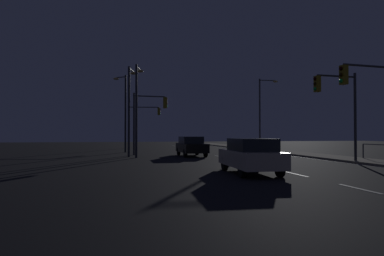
# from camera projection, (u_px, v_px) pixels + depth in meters

# --- Properties ---
(ground_plane) EXTENTS (112.00, 112.00, 0.00)m
(ground_plane) POSITION_uv_depth(u_px,v_px,m) (233.00, 160.00, 22.87)
(ground_plane) COLOR black
(ground_plane) RESTS_ON ground
(sidewalk_right) EXTENTS (2.65, 77.00, 0.14)m
(sidewalk_right) POSITION_uv_depth(u_px,v_px,m) (330.00, 157.00, 24.39)
(sidewalk_right) COLOR gray
(sidewalk_right) RESTS_ON ground
(lane_markings_center) EXTENTS (0.14, 50.00, 0.01)m
(lane_markings_center) POSITION_uv_depth(u_px,v_px,m) (219.00, 156.00, 26.30)
(lane_markings_center) COLOR silver
(lane_markings_center) RESTS_ON ground
(lane_edge_line) EXTENTS (0.14, 53.00, 0.01)m
(lane_edge_line) POSITION_uv_depth(u_px,v_px,m) (279.00, 154.00, 28.97)
(lane_edge_line) COLOR silver
(lane_edge_line) RESTS_ON ground
(car) EXTENTS (2.02, 4.48, 1.57)m
(car) POSITION_uv_depth(u_px,v_px,m) (250.00, 155.00, 14.84)
(car) COLOR beige
(car) RESTS_ON ground
(car_oncoming) EXTENTS (1.89, 4.43, 1.57)m
(car_oncoming) POSITION_uv_depth(u_px,v_px,m) (191.00, 146.00, 26.89)
(car_oncoming) COLOR black
(car_oncoming) RESTS_ON ground
(traffic_light_far_right) EXTENTS (2.97, 0.39, 5.37)m
(traffic_light_far_right) POSITION_uv_depth(u_px,v_px,m) (338.00, 99.00, 19.95)
(traffic_light_far_right) COLOR #38383D
(traffic_light_far_right) RESTS_ON sidewalk_right
(traffic_light_near_right) EXTENTS (4.02, 0.77, 5.46)m
(traffic_light_near_right) POSITION_uv_depth(u_px,v_px,m) (143.00, 118.00, 42.21)
(traffic_light_near_right) COLOR #38383D
(traffic_light_near_right) RESTS_ON ground
(traffic_light_mid_left) EXTENTS (3.79, 0.53, 5.30)m
(traffic_light_mid_left) POSITION_uv_depth(u_px,v_px,m) (374.00, 92.00, 16.72)
(traffic_light_mid_left) COLOR #38383D
(traffic_light_mid_left) RESTS_ON sidewalk_right
(traffic_light_mid_right) EXTENTS (2.99, 0.40, 5.27)m
(traffic_light_mid_right) POSITION_uv_depth(u_px,v_px,m) (149.00, 112.00, 28.40)
(traffic_light_mid_right) COLOR #38383D
(traffic_light_mid_right) RESTS_ON ground
(street_lamp_median) EXTENTS (2.22, 0.36, 7.78)m
(street_lamp_median) POSITION_uv_depth(u_px,v_px,m) (263.00, 107.00, 36.84)
(street_lamp_median) COLOR #4C4C51
(street_lamp_median) RESTS_ON sidewalk_right
(street_lamp_far_end) EXTENTS (0.76, 1.71, 7.03)m
(street_lamp_far_end) POSITION_uv_depth(u_px,v_px,m) (130.00, 103.00, 26.03)
(street_lamp_far_end) COLOR #38383D
(street_lamp_far_end) RESTS_ON ground
(street_lamp_corner) EXTENTS (0.69, 1.51, 6.99)m
(street_lamp_corner) POSITION_uv_depth(u_px,v_px,m) (137.00, 102.00, 25.00)
(street_lamp_corner) COLOR #38383D
(street_lamp_corner) RESTS_ON ground
(street_lamp_across_street) EXTENTS (1.28, 1.06, 7.51)m
(street_lamp_across_street) POSITION_uv_depth(u_px,v_px,m) (124.00, 107.00, 32.30)
(street_lamp_across_street) COLOR #2D3033
(street_lamp_across_street) RESTS_ON ground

